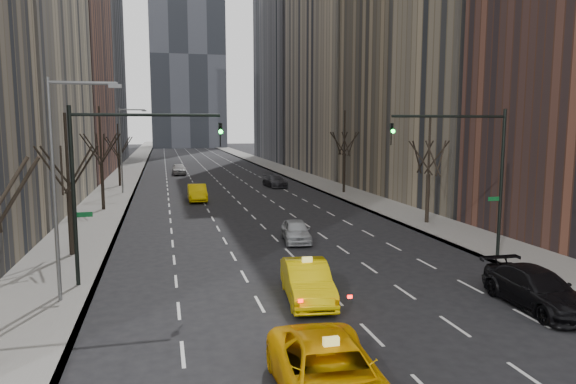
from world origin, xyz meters
TOP-DOWN VIEW (x-y plane):
  - sidewalk_left at (-12.25, 70.00)m, footprint 4.50×320.00m
  - sidewalk_right at (12.25, 70.00)m, footprint 4.50×320.00m
  - bld_left_far at (-21.50, 66.00)m, footprint 14.00×28.00m
  - bld_left_deep at (-21.50, 96.00)m, footprint 14.00×30.00m
  - bld_right_far at (21.50, 64.00)m, footprint 14.00×28.00m
  - bld_right_deep at (21.50, 95.00)m, footprint 14.00×30.00m
  - tree_lw_b at (-12.00, 18.00)m, footprint 3.36×3.50m
  - tree_lw_c at (-12.00, 34.00)m, footprint 3.36×3.50m
  - tree_lw_d at (-12.00, 52.00)m, footprint 3.36×3.50m
  - tree_rw_b at (12.00, 22.00)m, footprint 3.36×3.50m
  - tree_rw_c at (12.00, 40.00)m, footprint 3.36×3.50m
  - traffic_mast_left at (-9.11, 12.00)m, footprint 6.69×0.39m
  - traffic_mast_right at (9.11, 12.00)m, footprint 6.69×0.39m
  - streetlight_near at (-10.84, 10.00)m, footprint 2.83×0.22m
  - streetlight_far at (-10.84, 45.00)m, footprint 2.83×0.22m
  - taxi_suv at (-2.87, 0.00)m, footprint 3.10×6.06m
  - taxi_sedan at (-1.22, 8.00)m, footprint 2.28×5.13m
  - silver_sedan_ahead at (1.10, 18.72)m, footprint 2.12×4.24m
  - parked_suv_black at (7.50, 4.97)m, footprint 2.39×5.44m
  - far_taxi at (-3.78, 38.07)m, footprint 1.74×4.95m
  - far_suv_grey at (6.02, 47.68)m, footprint 2.49×5.05m
  - far_car_white at (-4.62, 66.15)m, footprint 2.08×4.93m

SIDE VIEW (x-z plane):
  - sidewalk_left at x=-12.25m, z-range 0.00..0.15m
  - sidewalk_right at x=12.25m, z-range 0.00..0.15m
  - silver_sedan_ahead at x=1.10m, z-range 0.00..1.39m
  - far_suv_grey at x=6.02m, z-range 0.00..1.41m
  - parked_suv_black at x=7.50m, z-range 0.00..1.55m
  - far_taxi at x=-3.78m, z-range 0.00..1.63m
  - taxi_sedan at x=-1.22m, z-range 0.00..1.64m
  - taxi_suv at x=-2.87m, z-range 0.00..1.64m
  - far_car_white at x=-4.62m, z-range 0.00..1.66m
  - tree_lw_d at x=-12.00m, z-range -0.12..7.24m
  - tree_lw_b at x=-12.00m, z-range -0.19..7.63m
  - tree_rw_b at x=12.00m, z-range -0.19..7.63m
  - tree_lw_c at x=-12.00m, z-range -0.33..8.41m
  - tree_rw_c at x=12.00m, z-range -0.33..8.41m
  - traffic_mast_left at x=-9.11m, z-range 1.49..9.49m
  - traffic_mast_right at x=9.11m, z-range 1.49..9.49m
  - streetlight_near at x=-10.84m, z-range 1.12..10.12m
  - streetlight_far at x=-10.84m, z-range 1.12..10.12m
  - bld_left_far at x=-21.50m, z-range 0.00..44.00m
  - bld_right_far at x=21.50m, z-range 0.00..50.00m
  - bld_right_deep at x=21.50m, z-range 0.00..58.00m
  - bld_left_deep at x=-21.50m, z-range 0.00..60.00m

